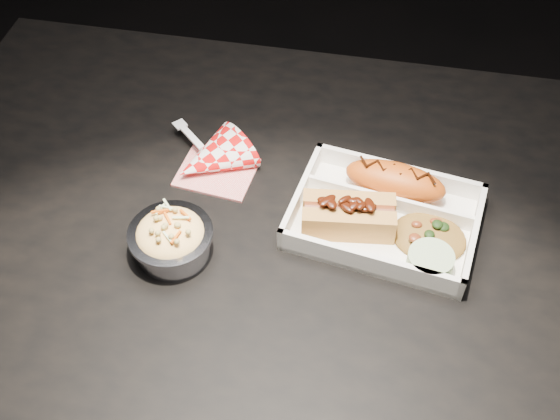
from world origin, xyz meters
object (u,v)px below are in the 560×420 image
object	(u,v)px
dining_table	(298,265)
fried_pastry	(395,181)
food_tray	(384,219)
napkin_fork	(211,160)
hotdog	(349,214)
foil_coleslaw_cup	(171,238)

from	to	relation	value
dining_table	fried_pastry	xyz separation A→B (m)	(0.12, 0.08, 0.12)
food_tray	fried_pastry	xyz separation A→B (m)	(0.01, 0.05, 0.02)
food_tray	napkin_fork	bearing A→B (deg)	175.49
hotdog	foil_coleslaw_cup	bearing A→B (deg)	-166.74
hotdog	foil_coleslaw_cup	size ratio (longest dim) A/B	1.17
dining_table	hotdog	size ratio (longest dim) A/B	9.11
hotdog	foil_coleslaw_cup	distance (m)	0.24
dining_table	foil_coleslaw_cup	bearing A→B (deg)	-154.39
fried_pastry	napkin_fork	xyz separation A→B (m)	(-0.27, 0.01, -0.02)
food_tray	hotdog	bearing A→B (deg)	-149.23
hotdog	napkin_fork	world-z (taller)	napkin_fork
fried_pastry	hotdog	bearing A→B (deg)	-127.56
fried_pastry	dining_table	bearing A→B (deg)	-146.76
food_tray	fried_pastry	size ratio (longest dim) A/B	1.90
dining_table	napkin_fork	distance (m)	0.20
dining_table	fried_pastry	distance (m)	0.19
dining_table	foil_coleslaw_cup	distance (m)	0.21
dining_table	food_tray	bearing A→B (deg)	12.76
dining_table	foil_coleslaw_cup	xyz separation A→B (m)	(-0.16, -0.08, 0.12)
fried_pastry	foil_coleslaw_cup	world-z (taller)	foil_coleslaw_cup
dining_table	food_tray	xyz separation A→B (m)	(0.11, 0.03, 0.10)
hotdog	dining_table	bearing A→B (deg)	178.55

